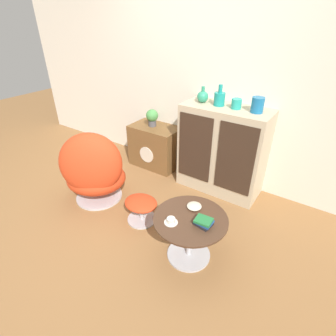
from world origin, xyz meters
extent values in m
plane|color=olive|center=(0.00, 0.00, 0.00)|extent=(12.00, 12.00, 0.00)
cube|color=silver|center=(0.00, 1.60, 1.30)|extent=(6.40, 0.06, 2.60)
cube|color=tan|center=(0.47, 1.34, 0.53)|extent=(1.01, 0.46, 1.07)
cube|color=#332319|center=(0.21, 1.10, 0.59)|extent=(0.42, 0.01, 0.81)
cube|color=#332319|center=(0.72, 1.10, 0.59)|extent=(0.42, 0.01, 0.81)
cube|color=brown|center=(-0.56, 1.35, 0.30)|extent=(0.70, 0.43, 0.60)
cylinder|color=beige|center=(-0.56, 1.14, 0.25)|extent=(0.23, 0.01, 0.23)
cylinder|color=#B7B7BC|center=(-0.66, 0.30, 0.01)|extent=(0.55, 0.55, 0.02)
cylinder|color=#B7B7BC|center=(-0.66, 0.30, 0.07)|extent=(0.06, 0.06, 0.08)
ellipsoid|color=red|center=(-0.66, 0.30, 0.27)|extent=(0.90, 0.88, 0.33)
ellipsoid|color=red|center=(-0.58, 0.20, 0.55)|extent=(0.81, 0.76, 0.74)
cylinder|color=#B7B7BC|center=(0.05, 0.27, 0.01)|extent=(0.31, 0.31, 0.02)
cylinder|color=#B7B7BC|center=(0.05, 0.27, 0.10)|extent=(0.04, 0.04, 0.17)
ellipsoid|color=red|center=(0.05, 0.27, 0.23)|extent=(0.37, 0.31, 0.09)
cylinder|color=#B7B7BC|center=(0.72, 0.14, 0.01)|extent=(0.40, 0.40, 0.02)
cylinder|color=#B7B7BC|center=(0.72, 0.14, 0.23)|extent=(0.04, 0.04, 0.42)
cylinder|color=#472D1E|center=(0.72, 0.14, 0.45)|extent=(0.65, 0.65, 0.02)
ellipsoid|color=#2D8E6B|center=(0.15, 1.34, 1.14)|extent=(0.13, 0.13, 0.13)
cylinder|color=#2D8E6B|center=(0.15, 1.34, 1.22)|extent=(0.04, 0.04, 0.06)
cylinder|color=teal|center=(0.36, 1.34, 1.14)|extent=(0.12, 0.12, 0.14)
cylinder|color=teal|center=(0.36, 1.34, 1.26)|extent=(0.04, 0.04, 0.09)
cylinder|color=teal|center=(0.57, 1.34, 1.12)|extent=(0.11, 0.11, 0.11)
cylinder|color=#196699|center=(0.79, 1.34, 1.15)|extent=(0.13, 0.13, 0.16)
cylinder|color=#4C4C51|center=(-0.61, 1.35, 0.64)|extent=(0.11, 0.11, 0.08)
sphere|color=#478E47|center=(-0.61, 1.35, 0.76)|extent=(0.17, 0.17, 0.17)
cylinder|color=silver|center=(0.61, -0.01, 0.46)|extent=(0.12, 0.12, 0.01)
cylinder|color=silver|center=(0.61, -0.01, 0.48)|extent=(0.07, 0.07, 0.05)
cube|color=black|center=(0.85, 0.12, 0.46)|extent=(0.15, 0.13, 0.02)
cube|color=#1E478C|center=(0.85, 0.13, 0.48)|extent=(0.14, 0.12, 0.02)
cube|color=#237038|center=(0.85, 0.12, 0.50)|extent=(0.15, 0.12, 0.02)
ellipsoid|color=beige|center=(0.68, 0.27, 0.47)|extent=(0.13, 0.13, 0.04)
camera|label=1|loc=(1.52, -1.39, 1.96)|focal=28.00mm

